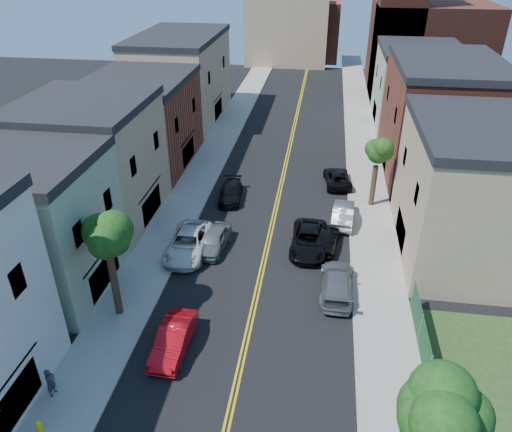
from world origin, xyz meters
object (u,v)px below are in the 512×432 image
at_px(silver_car_right, 343,214).
at_px(black_suv_lane, 309,240).
at_px(red_sedan, 174,339).
at_px(black_car_left, 231,192).
at_px(dark_car_right_far, 337,178).
at_px(black_car_right, 326,239).
at_px(pedestrian_left, 51,382).
at_px(grey_car_right, 337,283).
at_px(white_pickup, 188,243).
at_px(fire_hydrant, 39,426).
at_px(grey_car_left, 214,240).

relative_size(silver_car_right, black_suv_lane, 0.85).
xyz_separation_m(red_sedan, black_suv_lane, (6.80, 11.02, 0.02)).
relative_size(black_car_left, dark_car_right_far, 0.95).
distance_m(black_car_right, pedestrian_left, 20.14).
bearing_deg(grey_car_right, black_car_left, -50.89).
height_order(white_pickup, black_car_left, white_pickup).
relative_size(black_car_right, fire_hydrant, 5.88).
bearing_deg(black_suv_lane, dark_car_right_far, 80.32).
xyz_separation_m(white_pickup, grey_car_left, (1.70, 0.72, -0.06)).
height_order(black_car_left, fire_hydrant, black_car_left).
bearing_deg(black_car_right, fire_hydrant, 61.86).
bearing_deg(white_pickup, dark_car_right_far, 49.58).
height_order(black_car_left, black_car_right, black_car_right).
distance_m(red_sedan, grey_car_left, 10.06).
bearing_deg(grey_car_right, fire_hydrant, 43.33).
xyz_separation_m(grey_car_right, silver_car_right, (0.47, 9.01, 0.01)).
relative_size(black_car_right, black_suv_lane, 0.76).
distance_m(grey_car_left, black_suv_lane, 6.87).
height_order(red_sedan, white_pickup, white_pickup).
bearing_deg(grey_car_left, black_car_left, 97.81).
relative_size(grey_car_left, black_car_right, 1.05).
xyz_separation_m(black_car_right, silver_car_right, (1.25, 3.82, 0.06)).
distance_m(red_sedan, dark_car_right_far, 23.81).
bearing_deg(black_car_right, black_car_left, -29.70).
xyz_separation_m(black_car_left, grey_car_right, (9.08, -11.54, 0.10)).
distance_m(grey_car_right, black_car_right, 5.25).
height_order(dark_car_right_far, pedestrian_left, pedestrian_left).
xyz_separation_m(black_car_left, silver_car_right, (9.55, -2.53, 0.11)).
relative_size(grey_car_right, pedestrian_left, 3.27).
distance_m(red_sedan, white_pickup, 9.49).
relative_size(silver_car_right, pedestrian_left, 2.91).
xyz_separation_m(red_sedan, white_pickup, (-1.70, 9.34, 0.06)).
xyz_separation_m(grey_car_left, dark_car_right_far, (8.86, 12.04, -0.08)).
bearing_deg(grey_car_left, silver_car_right, 35.18).
relative_size(silver_car_right, dark_car_right_far, 0.98).
distance_m(white_pickup, black_car_left, 8.58).
bearing_deg(white_pickup, black_car_left, 79.46).
relative_size(dark_car_right_far, fire_hydrant, 6.72).
height_order(grey_car_right, black_car_right, grey_car_right).
relative_size(black_car_right, dark_car_right_far, 0.88).
xyz_separation_m(dark_car_right_far, fire_hydrant, (-13.40, -28.05, -0.15)).
distance_m(red_sedan, black_car_right, 13.99).
xyz_separation_m(red_sedan, grey_car_right, (8.83, 6.26, 0.02)).
xyz_separation_m(grey_car_left, silver_car_right, (9.30, 5.20, 0.02)).
xyz_separation_m(grey_car_left, black_car_right, (8.05, 1.39, -0.04)).
xyz_separation_m(grey_car_left, pedestrian_left, (-5.01, -13.95, 0.20)).
bearing_deg(black_suv_lane, silver_car_right, 60.35).
relative_size(red_sedan, pedestrian_left, 2.81).
bearing_deg(grey_car_left, white_pickup, -150.99).
distance_m(grey_car_left, dark_car_right_far, 14.95).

